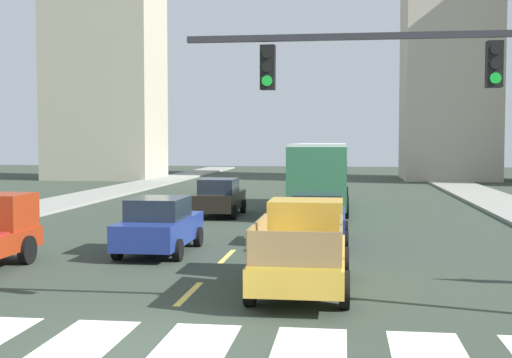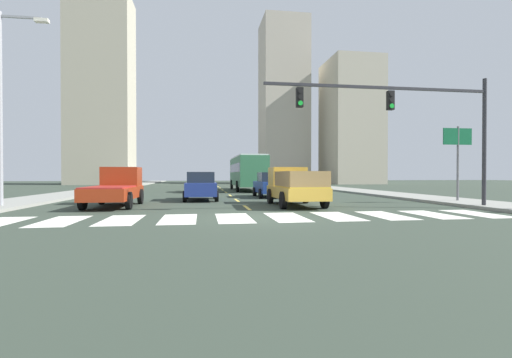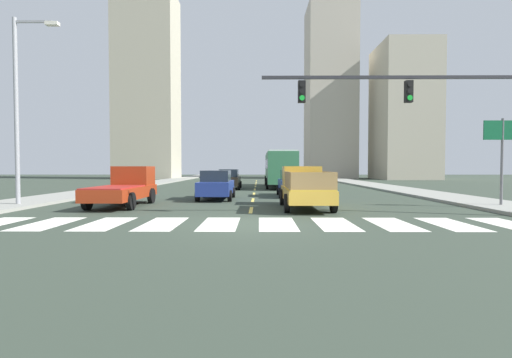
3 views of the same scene
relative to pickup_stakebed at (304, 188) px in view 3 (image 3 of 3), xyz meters
The scene contains 32 objects.
ground_plane 5.72m from the pickup_stakebed, 116.46° to the right, with size 160.00×160.00×0.00m, color #323D31.
sidewalk_right 16.03m from the pickup_stakebed, 54.02° to the left, with size 3.37×110.00×0.15m, color gray.
sidewalk_left 19.41m from the pickup_stakebed, 138.09° to the left, with size 3.37×110.00×0.15m, color gray.
crosswalk_stripe_1 10.64m from the pickup_stakebed, 151.55° to the right, with size 1.24×3.03×0.01m, color silver.
crosswalk_stripe_2 8.99m from the pickup_stakebed, 145.60° to the right, with size 1.24×3.03×0.01m, color silver.
crosswalk_stripe_3 7.47m from the pickup_stakebed, 137.08° to the right, with size 1.24×3.03×0.01m, color silver.
crosswalk_stripe_4 6.21m from the pickup_stakebed, 124.61° to the right, with size 1.24×3.03×0.01m, color silver.
crosswalk_stripe_5 5.36m from the pickup_stakebed, 106.96° to the right, with size 1.24×3.03×0.01m, color silver.
crosswalk_stripe_6 5.15m from the pickup_stakebed, 85.41° to the right, with size 1.24×3.03×0.01m, color silver.
crosswalk_stripe_7 5.65m from the pickup_stakebed, 65.04° to the right, with size 1.24×3.03×0.01m, color silver.
crosswalk_stripe_8 6.70m from the pickup_stakebed, 49.61° to the right, with size 1.24×3.03×0.01m, color silver.
crosswalk_stripe_9 8.08m from the pickup_stakebed, 38.98° to the right, with size 1.24×3.03×0.01m, color silver.
lane_dash_0 2.88m from the pickup_stakebed, 157.32° to the right, with size 0.16×2.40×0.01m, color #E5C953.
lane_dash_1 4.77m from the pickup_stakebed, 122.47° to the left, with size 0.16×2.40×0.01m, color #E5C953.
lane_dash_2 9.34m from the pickup_stakebed, 105.68° to the left, with size 0.16×2.40×0.01m, color #E5C953.
lane_dash_3 14.21m from the pickup_stakebed, 100.21° to the left, with size 0.16×2.40×0.01m, color #E5C953.
lane_dash_4 19.14m from the pickup_stakebed, 97.55° to the left, with size 0.16×2.40×0.01m, color #E5C953.
lane_dash_5 24.10m from the pickup_stakebed, 95.99° to the left, with size 0.16×2.40×0.01m, color #E5C953.
lane_dash_6 29.07m from the pickup_stakebed, 94.96° to the left, with size 0.16×2.40×0.01m, color #E5C953.
lane_dash_7 34.06m from the pickup_stakebed, 94.23° to the left, with size 0.16×2.40×0.01m, color #E5C953.
pickup_stakebed is the anchor object (origin of this frame).
pickup_dark 8.88m from the pickup_stakebed, behind, with size 2.18×5.20×1.96m.
city_bus 17.34m from the pickup_stakebed, 90.66° to the left, with size 2.72×10.80×3.32m.
sedan_near_left 6.65m from the pickup_stakebed, 89.22° to the left, with size 2.02×4.40×1.72m.
sedan_mid 6.34m from the pickup_stakebed, 137.55° to the left, with size 2.02×4.40×1.72m.
sedan_far 15.43m from the pickup_stakebed, 107.96° to the left, with size 2.02×4.40×1.72m.
traffic_signal_gantry 6.63m from the pickup_stakebed, 31.77° to the right, with size 10.46×0.27×6.00m.
direction_sign_green 9.46m from the pickup_stakebed, ahead, with size 1.70×0.12×4.20m.
streetlight_left 14.17m from the pickup_stakebed, behind, with size 2.20×0.28×9.00m.
tower_tall_centre 47.12m from the pickup_stakebed, 63.24° to the left, with size 8.37×9.65×21.04m, color #B4AB95.
block_mid_left 49.89m from the pickup_stakebed, 115.37° to the left, with size 9.48×7.55×30.05m, color #A8A28A.
block_mid_right 49.24m from the pickup_stakebed, 77.74° to the left, with size 7.93×8.20×29.24m, color #B0A694.
Camera 3 is at (0.35, -12.39, 1.93)m, focal length 25.84 mm.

